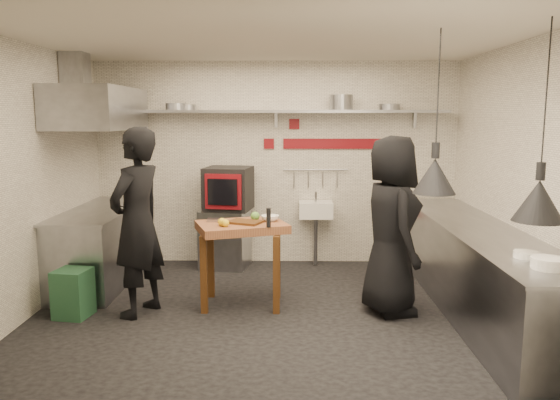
{
  "coord_description": "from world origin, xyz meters",
  "views": [
    {
      "loc": [
        0.18,
        -5.5,
        2.07
      ],
      "look_at": [
        0.08,
        0.3,
        1.17
      ],
      "focal_mm": 35.0,
      "sensor_mm": 36.0,
      "label": 1
    }
  ],
  "objects_px": {
    "green_bin": "(73,293)",
    "prep_table": "(242,264)",
    "combi_oven": "(228,189)",
    "chef_left": "(137,223)",
    "chef_right": "(391,225)",
    "oven_stand": "(225,238)"
  },
  "relations": [
    {
      "from": "green_bin",
      "to": "prep_table",
      "type": "xyz_separation_m",
      "value": [
        1.72,
        0.39,
        0.21
      ]
    },
    {
      "from": "green_bin",
      "to": "prep_table",
      "type": "relative_size",
      "value": 0.54
    },
    {
      "from": "green_bin",
      "to": "prep_table",
      "type": "distance_m",
      "value": 1.78
    },
    {
      "from": "combi_oven",
      "to": "chef_left",
      "type": "relative_size",
      "value": 0.3
    },
    {
      "from": "green_bin",
      "to": "chef_right",
      "type": "distance_m",
      "value": 3.37
    },
    {
      "from": "prep_table",
      "to": "chef_right",
      "type": "distance_m",
      "value": 1.66
    },
    {
      "from": "prep_table",
      "to": "chef_right",
      "type": "bearing_deg",
      "value": -25.96
    },
    {
      "from": "oven_stand",
      "to": "combi_oven",
      "type": "relative_size",
      "value": 1.35
    },
    {
      "from": "oven_stand",
      "to": "chef_right",
      "type": "height_order",
      "value": "chef_right"
    },
    {
      "from": "oven_stand",
      "to": "chef_left",
      "type": "height_order",
      "value": "chef_left"
    },
    {
      "from": "oven_stand",
      "to": "chef_right",
      "type": "xyz_separation_m",
      "value": [
        1.94,
        -1.71,
        0.53
      ]
    },
    {
      "from": "green_bin",
      "to": "chef_left",
      "type": "xyz_separation_m",
      "value": [
        0.67,
        0.1,
        0.73
      ]
    },
    {
      "from": "prep_table",
      "to": "oven_stand",
      "type": "bearing_deg",
      "value": 84.18
    },
    {
      "from": "oven_stand",
      "to": "green_bin",
      "type": "bearing_deg",
      "value": -116.1
    },
    {
      "from": "prep_table",
      "to": "combi_oven",
      "type": "bearing_deg",
      "value": 82.28
    },
    {
      "from": "chef_left",
      "to": "oven_stand",
      "type": "bearing_deg",
      "value": -177.64
    },
    {
      "from": "oven_stand",
      "to": "chef_left",
      "type": "distance_m",
      "value": 2.03
    },
    {
      "from": "oven_stand",
      "to": "green_bin",
      "type": "distance_m",
      "value": 2.35
    },
    {
      "from": "chef_right",
      "to": "green_bin",
      "type": "bearing_deg",
      "value": 83.34
    },
    {
      "from": "chef_right",
      "to": "chef_left",
      "type": "bearing_deg",
      "value": 82.15
    },
    {
      "from": "oven_stand",
      "to": "combi_oven",
      "type": "xyz_separation_m",
      "value": [
        0.06,
        -0.02,
        0.69
      ]
    },
    {
      "from": "oven_stand",
      "to": "chef_left",
      "type": "xyz_separation_m",
      "value": [
        -0.69,
        -1.82,
        0.58
      ]
    }
  ]
}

